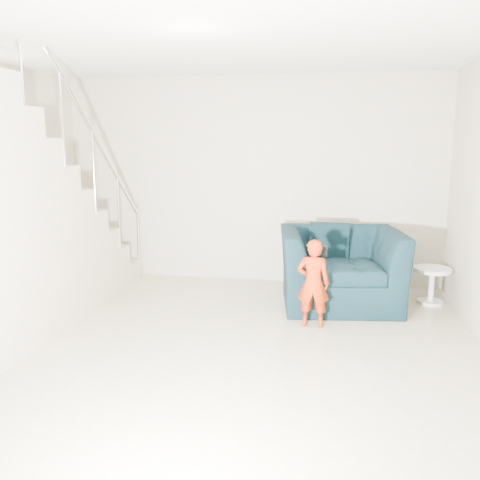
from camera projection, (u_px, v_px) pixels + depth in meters
name	position (u px, v px, depth m)	size (l,w,h in m)	color
floor	(197.00, 364.00, 4.32)	(5.50, 5.50, 0.00)	gray
ceiling	(191.00, 28.00, 3.81)	(5.50, 5.50, 0.00)	silver
back_wall	(250.00, 181.00, 6.72)	(5.00, 5.00, 0.00)	#A7A088
armchair	(340.00, 267.00, 5.84)	(1.34, 1.17, 0.87)	black
toddler	(313.00, 283.00, 5.12)	(0.33, 0.22, 0.91)	#952B04
side_table	(432.00, 280.00, 5.89)	(0.43, 0.43, 0.43)	silver
staircase	(15.00, 235.00, 5.04)	(1.02, 3.03, 3.62)	#ADA089
cushion	(329.00, 242.00, 6.10)	(0.47, 0.13, 0.45)	black
throw	(291.00, 255.00, 5.95)	(0.05, 0.49, 0.55)	black
phone	(326.00, 251.00, 5.03)	(0.02, 0.05, 0.10)	black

